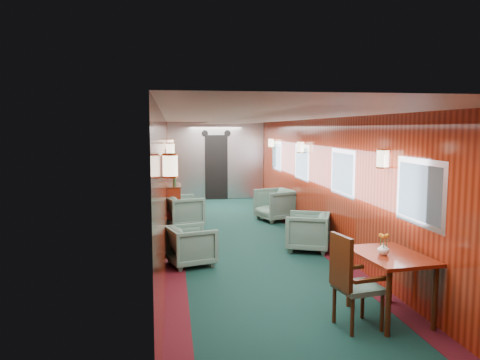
{
  "coord_description": "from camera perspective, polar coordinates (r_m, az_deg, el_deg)",
  "views": [
    {
      "loc": [
        -1.39,
        -8.56,
        2.2
      ],
      "look_at": [
        0.0,
        0.83,
        1.15
      ],
      "focal_mm": 35.0,
      "sensor_mm": 36.0,
      "label": 1
    }
  ],
  "objects": [
    {
      "name": "armchair_left_far",
      "position": [
        10.56,
        -6.84,
        -3.81
      ],
      "size": [
        0.97,
        0.95,
        0.71
      ],
      "primitive_type": "imported",
      "rotation": [
        0.0,
        0.0,
        1.88
      ],
      "color": "#1D453F",
      "rests_on": "ground"
    },
    {
      "name": "flower_vase",
      "position": [
        5.64,
        17.08,
        -8.01
      ],
      "size": [
        0.18,
        0.18,
        0.14
      ],
      "primitive_type": "imported",
      "rotation": [
        0.0,
        0.0,
        -0.39
      ],
      "color": "white",
      "rests_on": "dining_table"
    },
    {
      "name": "wall_sconces",
      "position": [
        9.24,
        0.24,
        3.77
      ],
      "size": [
        2.97,
        7.97,
        0.25
      ],
      "color": "#FBEAC3",
      "rests_on": "ground"
    },
    {
      "name": "windows_right",
      "position": [
        9.3,
        9.64,
        1.6
      ],
      "size": [
        0.02,
        8.6,
        0.8
      ],
      "color": "silver",
      "rests_on": "ground"
    },
    {
      "name": "armchair_left_near",
      "position": [
        7.64,
        -5.96,
        -7.96
      ],
      "size": [
        0.87,
        0.86,
        0.64
      ],
      "primitive_type": "imported",
      "rotation": [
        0.0,
        0.0,
        1.86
      ],
      "color": "#1D453F",
      "rests_on": "ground"
    },
    {
      "name": "bulkhead",
      "position": [
        14.58,
        -2.93,
        2.3
      ],
      "size": [
        2.98,
        0.17,
        2.39
      ],
      "color": "#B4B6BC",
      "rests_on": "ground"
    },
    {
      "name": "dining_table",
      "position": [
        5.74,
        17.83,
        -9.78
      ],
      "size": [
        0.81,
        1.08,
        0.76
      ],
      "rotation": [
        0.0,
        0.0,
        0.1
      ],
      "color": "maroon",
      "rests_on": "ground"
    },
    {
      "name": "armchair_right_near",
      "position": [
        8.59,
        8.25,
        -6.24
      ],
      "size": [
        0.97,
        0.96,
        0.69
      ],
      "primitive_type": "imported",
      "rotation": [
        0.0,
        0.0,
        -1.95
      ],
      "color": "#1D453F",
      "rests_on": "ground"
    },
    {
      "name": "room",
      "position": [
        8.69,
        0.8,
        2.59
      ],
      "size": [
        12.0,
        12.1,
        2.4
      ],
      "color": "#0C2C26",
      "rests_on": "ground"
    },
    {
      "name": "credenza",
      "position": [
        10.97,
        -8.06,
        -2.86
      ],
      "size": [
        0.32,
        1.01,
        1.19
      ],
      "color": "maroon",
      "rests_on": "ground"
    },
    {
      "name": "armchair_right_far",
      "position": [
        11.24,
        4.41,
        -3.03
      ],
      "size": [
        1.05,
        1.03,
        0.76
      ],
      "primitive_type": "imported",
      "rotation": [
        0.0,
        0.0,
        -1.25
      ],
      "color": "#1D453F",
      "rests_on": "ground"
    },
    {
      "name": "side_chair",
      "position": [
        5.36,
        13.33,
        -11.52
      ],
      "size": [
        0.55,
        0.57,
        1.06
      ],
      "rotation": [
        0.0,
        0.0,
        0.18
      ],
      "color": "#1D453F",
      "rests_on": "ground"
    }
  ]
}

